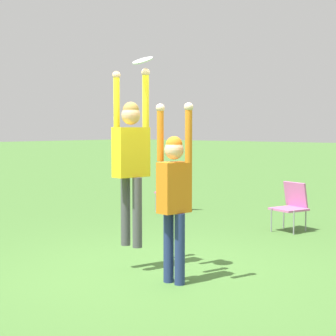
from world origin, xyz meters
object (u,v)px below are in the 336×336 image
Objects in this scene: person_jumping at (131,153)px; camping_chair_3 at (292,203)px; person_defending at (174,189)px; frisbee at (143,60)px; camping_chair_0 at (173,187)px.

person_jumping is 3.90m from camping_chair_3.
person_defending is 3.99m from camping_chair_3.
person_jumping is 8.81× the size of frisbee.
frisbee is at bearing 108.88° from camping_chair_3.
frisbee is (0.35, -0.15, 1.10)m from person_jumping.
person_jumping is 2.45× the size of camping_chair_0.
frisbee reaches higher than camping_chair_0.
person_jumping is 1.07× the size of person_defending.
person_defending is at bearing 114.86° from camping_chair_0.
camping_chair_0 is 3.09m from camping_chair_3.
person_jumping is 5.16m from camping_chair_0.
person_defending is 5.69m from camping_chair_0.
camping_chair_3 is at bearing 91.95° from frisbee.
camping_chair_3 is (-0.13, 3.92, -2.10)m from frisbee.
camping_chair_0 is (-3.20, 4.34, -2.06)m from frisbee.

